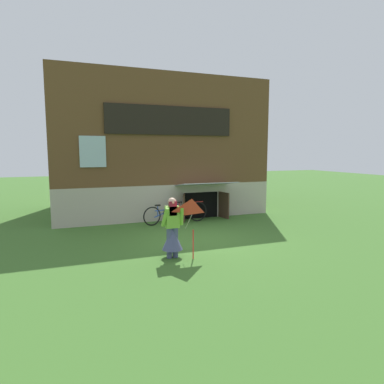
{
  "coord_description": "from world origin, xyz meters",
  "views": [
    {
      "loc": [
        -3.74,
        -9.23,
        2.68
      ],
      "look_at": [
        -0.02,
        0.62,
        1.39
      ],
      "focal_mm": 30.87,
      "sensor_mm": 36.0,
      "label": 1
    }
  ],
  "objects_px": {
    "bicycle_red": "(186,212)",
    "person": "(172,233)",
    "kite": "(192,213)",
    "bicycle_blue": "(163,214)"
  },
  "relations": [
    {
      "from": "person",
      "to": "bicycle_blue",
      "type": "distance_m",
      "value": 3.95
    },
    {
      "from": "kite",
      "to": "bicycle_red",
      "type": "bearing_deg",
      "value": 72.44
    },
    {
      "from": "person",
      "to": "bicycle_red",
      "type": "distance_m",
      "value": 4.19
    },
    {
      "from": "bicycle_red",
      "to": "bicycle_blue",
      "type": "relative_size",
      "value": 1.11
    },
    {
      "from": "person",
      "to": "bicycle_red",
      "type": "xyz_separation_m",
      "value": [
        1.71,
        3.82,
        -0.25
      ]
    },
    {
      "from": "bicycle_red",
      "to": "bicycle_blue",
      "type": "distance_m",
      "value": 0.86
    },
    {
      "from": "person",
      "to": "bicycle_red",
      "type": "height_order",
      "value": "person"
    },
    {
      "from": "bicycle_red",
      "to": "person",
      "type": "bearing_deg",
      "value": -119.04
    },
    {
      "from": "person",
      "to": "kite",
      "type": "distance_m",
      "value": 0.82
    },
    {
      "from": "person",
      "to": "kite",
      "type": "xyz_separation_m",
      "value": [
        0.35,
        -0.48,
        0.57
      ]
    }
  ]
}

